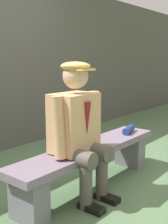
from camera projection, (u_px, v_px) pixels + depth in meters
ground_plane at (90, 187)px, 2.88m from camera, size 30.00×30.00×0.00m
bench at (90, 159)px, 2.83m from camera, size 1.88×0.37×0.43m
seated_man at (78, 126)px, 2.55m from camera, size 0.58×0.55×1.24m
rolled_magazine at (129, 130)px, 3.29m from camera, size 0.26×0.14×0.08m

